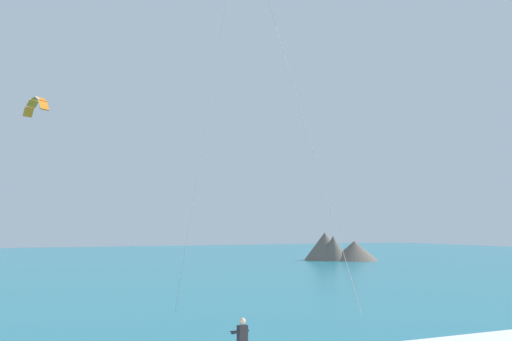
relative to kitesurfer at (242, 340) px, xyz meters
name	(u,v)px	position (x,y,z in m)	size (l,w,h in m)	color
sea	(85,263)	(2.42, 57.92, -0.84)	(200.00, 120.00, 0.20)	teal
kitesurfer	(242,340)	(0.00, 0.00, 0.00)	(0.56, 0.56, 1.69)	#232328
kite_distant	(36,104)	(-5.39, 33.05, 14.54)	(1.99, 4.18, 1.47)	orange
headland_right	(338,249)	(35.25, 48.44, 0.83)	(9.80, 9.03, 4.07)	#665B51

